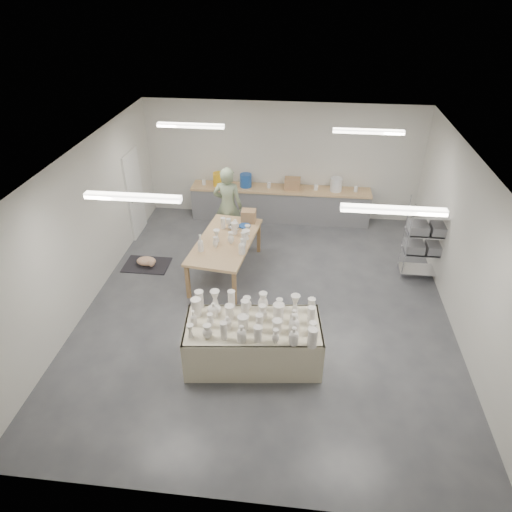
# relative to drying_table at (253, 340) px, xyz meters

# --- Properties ---
(room) EXTENTS (8.00, 8.02, 3.00)m
(room) POSITION_rel_drying_table_xyz_m (-0.02, 1.62, 1.61)
(room) COLOR #424449
(room) RESTS_ON ground
(back_counter) EXTENTS (4.60, 0.60, 1.24)m
(back_counter) POSITION_rel_drying_table_xyz_m (0.08, 5.21, 0.04)
(back_counter) COLOR tan
(back_counter) RESTS_ON ground
(wire_shelf) EXTENTS (0.88, 0.48, 1.80)m
(wire_shelf) POSITION_rel_drying_table_xyz_m (3.29, 2.93, 0.47)
(wire_shelf) COLOR silver
(wire_shelf) RESTS_ON ground
(drying_table) EXTENTS (2.33, 1.30, 1.15)m
(drying_table) POSITION_rel_drying_table_xyz_m (0.00, 0.00, 0.00)
(drying_table) COLOR olive
(drying_table) RESTS_ON ground
(work_table) EXTENTS (1.37, 2.33, 1.21)m
(work_table) POSITION_rel_drying_table_xyz_m (-0.82, 2.65, 0.38)
(work_table) COLOR tan
(work_table) RESTS_ON ground
(rug) EXTENTS (1.00, 0.70, 0.02)m
(rug) POSITION_rel_drying_table_xyz_m (-2.74, 2.65, -0.44)
(rug) COLOR black
(rug) RESTS_ON ground
(cat) EXTENTS (0.45, 0.33, 0.19)m
(cat) POSITION_rel_drying_table_xyz_m (-2.72, 2.63, -0.33)
(cat) COLOR white
(cat) RESTS_ON rug
(potter) EXTENTS (0.75, 0.54, 1.92)m
(potter) POSITION_rel_drying_table_xyz_m (-1.06, 3.90, 0.52)
(potter) COLOR gray
(potter) RESTS_ON ground
(red_stool) EXTENTS (0.40, 0.40, 0.29)m
(red_stool) POSITION_rel_drying_table_xyz_m (-1.06, 4.17, -0.19)
(red_stool) COLOR red
(red_stool) RESTS_ON ground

